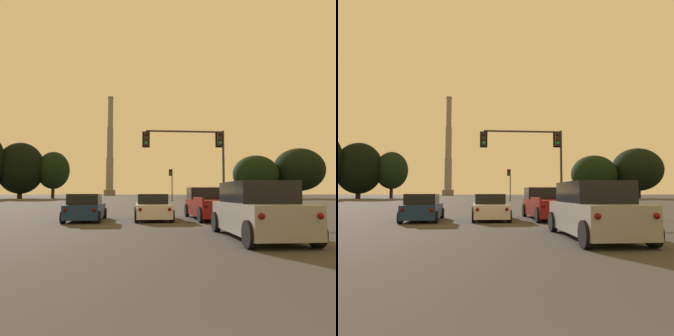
% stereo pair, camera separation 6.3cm
% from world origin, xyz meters
% --- Properties ---
extents(suv_right_lane_second, '(2.10, 4.91, 1.86)m').
position_xyz_m(suv_right_lane_second, '(3.35, 9.20, 0.90)').
color(suv_right_lane_second, gray).
rests_on(suv_right_lane_second, ground_plane).
extents(sedan_center_lane_front, '(2.06, 4.73, 1.43)m').
position_xyz_m(sedan_center_lane_front, '(0.19, 17.07, 0.67)').
color(sedan_center_lane_front, silver).
rests_on(sedan_center_lane_front, ground_plane).
extents(pickup_truck_right_lane_front, '(2.25, 5.53, 1.82)m').
position_xyz_m(pickup_truck_right_lane_front, '(3.46, 17.33, 0.80)').
color(pickup_truck_right_lane_front, maroon).
rests_on(pickup_truck_right_lane_front, ground_plane).
extents(hatchback_left_lane_front, '(1.94, 4.12, 1.44)m').
position_xyz_m(hatchback_left_lane_front, '(-3.39, 16.53, 0.66)').
color(hatchback_left_lane_front, navy).
rests_on(hatchback_left_lane_front, ground_plane).
extents(traffic_light_far_right, '(0.78, 0.50, 5.97)m').
position_xyz_m(traffic_light_far_right, '(5.40, 59.51, 3.92)').
color(traffic_light_far_right, '#2D2D30').
rests_on(traffic_light_far_right, ground_plane).
extents(traffic_light_overhead_right, '(6.50, 0.50, 6.34)m').
position_xyz_m(traffic_light_overhead_right, '(3.87, 23.46, 4.88)').
color(traffic_light_overhead_right, '#2D2D30').
rests_on(traffic_light_overhead_right, ground_plane).
extents(smokestack, '(6.02, 6.02, 52.27)m').
position_xyz_m(smokestack, '(-16.05, 170.61, 20.49)').
color(smokestack, slate).
rests_on(smokestack, ground_plane).
extents(treeline_center_right, '(8.70, 7.83, 12.80)m').
position_xyz_m(treeline_center_right, '(-24.12, 90.54, 7.65)').
color(treeline_center_right, black).
rests_on(treeline_center_right, ground_plane).
extents(treeline_far_right, '(12.36, 11.12, 11.59)m').
position_xyz_m(treeline_far_right, '(30.66, 84.26, 6.46)').
color(treeline_far_right, black).
rests_on(treeline_far_right, ground_plane).
extents(treeline_left_mid, '(13.85, 12.47, 13.68)m').
position_xyz_m(treeline_left_mid, '(42.85, 84.28, 7.82)').
color(treeline_left_mid, black).
rests_on(treeline_left_mid, ground_plane).
extents(treeline_right_mid, '(12.33, 11.09, 15.00)m').
position_xyz_m(treeline_right_mid, '(-32.31, 89.00, 8.09)').
color(treeline_right_mid, black).
rests_on(treeline_right_mid, ground_plane).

